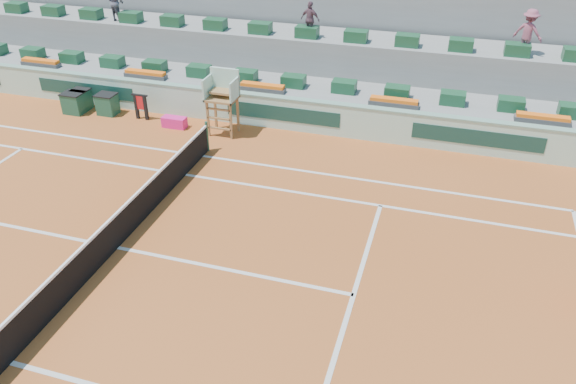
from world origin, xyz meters
name	(u,v)px	position (x,y,z in m)	size (l,w,h in m)	color
ground	(118,248)	(0.00, 0.00, 0.00)	(90.00, 90.00, 0.00)	#9D4B1E
seating_tier_lower	(254,88)	(0.00, 10.70, 0.60)	(36.00, 4.00, 1.20)	gray
seating_tier_upper	(266,59)	(0.00, 12.30, 1.30)	(36.00, 2.40, 2.60)	gray
stadium_back_wall	(277,29)	(0.00, 13.90, 2.20)	(36.00, 0.40, 4.40)	gray
player_bag	(174,122)	(-2.02, 7.36, 0.20)	(0.92, 0.41, 0.41)	#F31F84
spectator_left	(116,2)	(-6.69, 11.75, 3.41)	(0.79, 0.61, 1.62)	#484753
spectator_mid	(310,19)	(2.10, 11.77, 3.30)	(0.82, 0.34, 1.40)	#674552
spectator_right	(528,32)	(10.27, 11.91, 3.42)	(1.06, 0.61, 1.65)	#8F475B
court_lines	(118,248)	(0.00, 0.00, 0.01)	(23.89, 11.09, 0.01)	silver
tennis_net	(115,232)	(0.00, 0.00, 0.53)	(0.10, 11.97, 1.10)	black
advertising_hoarding	(235,107)	(0.02, 8.50, 0.63)	(36.00, 0.34, 1.26)	#ABD7C3
umpire_chair	(223,94)	(0.00, 7.50, 1.54)	(1.10, 0.90, 2.40)	olive
seat_row_lower	(245,76)	(0.00, 9.80, 1.42)	(32.90, 0.60, 0.44)	#18492A
seat_row_upper	(260,28)	(0.00, 11.70, 2.82)	(32.90, 0.60, 0.44)	#18492A
flower_planters	(202,81)	(-1.50, 9.00, 1.33)	(26.80, 0.36, 0.28)	#464646
drink_cooler_a	(107,104)	(-5.13, 7.73, 0.42)	(0.77, 0.66, 0.84)	#184833
drink_cooler_b	(82,99)	(-6.41, 7.87, 0.42)	(0.70, 0.60, 0.84)	#184833
drink_cooler_c	(74,103)	(-6.48, 7.47, 0.42)	(0.84, 0.73, 0.84)	#184833
towel_rack	(141,105)	(-3.58, 7.67, 0.60)	(0.67, 0.11, 1.03)	black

